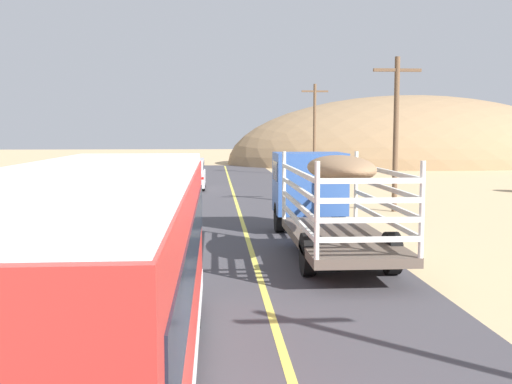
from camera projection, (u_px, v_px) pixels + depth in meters
name	position (u px, v px, depth m)	size (l,w,h in m)	color
livestock_truck	(320.00, 189.00, 19.70)	(2.53, 9.70, 3.02)	#3359A5
bus	(98.00, 281.00, 7.79)	(2.54, 10.00, 3.21)	red
car_far	(190.00, 172.00, 38.13)	(1.90, 4.62, 1.93)	silver
power_pole_mid	(396.00, 129.00, 27.32)	(2.20, 0.24, 7.05)	brown
power_pole_far	(315.00, 127.00, 49.43)	(2.20, 0.24, 7.57)	brown
distant_hill	(410.00, 164.00, 68.54)	(41.74, 25.35, 15.52)	#957553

